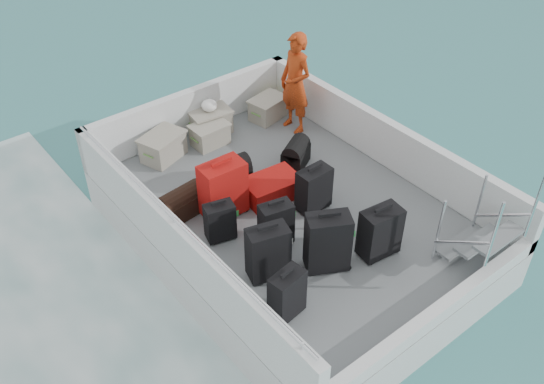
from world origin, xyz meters
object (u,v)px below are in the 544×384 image
Objects in this scene: suitcase_2 at (220,222)px; crate_1 at (210,135)px; crate_3 at (268,109)px; passenger at (295,83)px; suitcase_0 at (287,295)px; crate_0 at (163,147)px; suitcase_4 at (276,224)px; suitcase_1 at (268,253)px; suitcase_3 at (328,243)px; suitcase_5 at (223,190)px; suitcase_8 at (271,188)px; crate_2 at (210,122)px; suitcase_6 at (380,233)px; suitcase_7 at (314,190)px.

suitcase_2 is 1.01× the size of crate_1.
passenger reaches higher than crate_3.
suitcase_0 is 3.45m from crate_0.
suitcase_4 reaches higher than crate_1.
suitcase_1 is (0.21, 0.59, 0.05)m from suitcase_0.
suitcase_5 is at bearing 132.19° from suitcase_3.
crate_2 is (0.26, 1.85, 0.03)m from suitcase_8.
suitcase_4 is at bearing -86.57° from crate_0.
suitcase_6 is (1.33, -1.41, 0.07)m from suitcase_2.
suitcase_2 is 0.84× the size of suitcase_7.
suitcase_3 reaches higher than suitcase_7.
suitcase_4 is 0.76× the size of suitcase_5.
crate_0 is at bearing 106.26° from suitcase_4.
suitcase_0 is at bearing -141.20° from suitcase_7.
suitcase_7 is at bearing -67.14° from crate_0.
suitcase_8 is at bearing 105.93° from suitcase_3.
suitcase_2 is 0.50m from suitcase_5.
suitcase_3 is at bearing 9.85° from suitcase_0.
suitcase_8 is (-0.27, 0.54, -0.16)m from suitcase_7.
suitcase_8 is at bearing -51.71° from passenger.
suitcase_0 is 0.80× the size of suitcase_3.
crate_0 is (-0.67, 1.70, 0.03)m from suitcase_8.
passenger is at bearing -33.73° from crate_2.
suitcase_6 is at bearing -73.59° from crate_0.
crate_1 is at bearing 74.28° from suitcase_2.
suitcase_1 is 3.21m from crate_2.
crate_3 is at bearing 67.82° from suitcase_1.
suitcase_7 is at bearing 27.38° from suitcase_4.
suitcase_5 reaches higher than suitcase_6.
crate_1 is at bearing 101.98° from suitcase_6.
suitcase_1 reaches higher than crate_2.
suitcase_0 is at bearing -101.28° from suitcase_5.
suitcase_7 is 1.20× the size of crate_1.
crate_2 is at bearing 108.48° from suitcase_3.
suitcase_6 is at bearing -89.04° from crate_2.
suitcase_0 reaches higher than suitcase_8.
suitcase_6 is 1.07× the size of suitcase_7.
suitcase_1 is 1.36× the size of crate_1.
suitcase_4 is (-0.20, 0.70, -0.09)m from suitcase_3.
crate_0 reaches higher than suitcase_8.
suitcase_4 is at bearing 48.77° from suitcase_0.
suitcase_5 is 1.32× the size of crate_2.
suitcase_5 reaches higher than crate_3.
suitcase_0 is at bearing -93.31° from suitcase_1.
crate_3 is at bearing -165.49° from passenger.
passenger is at bearing -44.19° from suitcase_8.
crate_3 is (1.92, 1.50, -0.22)m from suitcase_5.
suitcase_4 is 2.72m from crate_2.
suitcase_3 is 0.49× the size of passenger.
suitcase_6 is 1.11× the size of crate_0.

